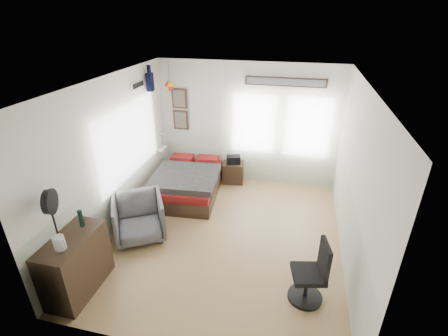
{
  "coord_description": "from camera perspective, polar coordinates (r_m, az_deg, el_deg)",
  "views": [
    {
      "loc": [
        1.06,
        -4.54,
        3.65
      ],
      "look_at": [
        -0.1,
        0.4,
        1.15
      ],
      "focal_mm": 26.0,
      "sensor_mm": 36.0,
      "label": 1
    }
  ],
  "objects": [
    {
      "name": "armchair",
      "position": [
        5.89,
        -14.74,
        -8.43
      ],
      "size": [
        1.14,
        1.15,
        0.77
      ],
      "primitive_type": "imported",
      "rotation": [
        0.0,
        0.0,
        0.53
      ],
      "color": "#505050",
      "rests_on": "ground_plane"
    },
    {
      "name": "wall_decor",
      "position": [
        7.03,
        -5.21,
        13.36
      ],
      "size": [
        3.55,
        1.32,
        1.44
      ],
      "color": "#3C261B",
      "rests_on": "room_shell"
    },
    {
      "name": "room_shell",
      "position": [
        5.28,
        -0.29,
        3.48
      ],
      "size": [
        4.02,
        4.52,
        2.71
      ],
      "color": "beige",
      "rests_on": "ground_plane"
    },
    {
      "name": "dresser",
      "position": [
        5.15,
        -24.57,
        -15.15
      ],
      "size": [
        0.48,
        1.0,
        0.9
      ],
      "primitive_type": "cube",
      "color": "#322115",
      "rests_on": "ground_plane"
    },
    {
      "name": "stand_fan",
      "position": [
        4.51,
        -28.32,
        -5.42
      ],
      "size": [
        0.18,
        0.32,
        0.8
      ],
      "rotation": [
        0.0,
        0.0,
        0.32
      ],
      "color": "black",
      "rests_on": "dresser"
    },
    {
      "name": "nightstand",
      "position": [
        7.53,
        1.63,
        -0.78
      ],
      "size": [
        0.51,
        0.43,
        0.47
      ],
      "primitive_type": "cube",
      "rotation": [
        0.0,
        0.0,
        0.12
      ],
      "color": "#322115",
      "rests_on": "ground_plane"
    },
    {
      "name": "black_bag",
      "position": [
        7.38,
        1.67,
        1.48
      ],
      "size": [
        0.35,
        0.28,
        0.18
      ],
      "primitive_type": "cube",
      "rotation": [
        0.0,
        0.0,
        0.27
      ],
      "color": "black",
      "rests_on": "nightstand"
    },
    {
      "name": "kettle",
      "position": [
        4.69,
        -26.98,
        -11.65
      ],
      "size": [
        0.16,
        0.14,
        0.19
      ],
      "rotation": [
        0.0,
        0.0,
        -0.2
      ],
      "color": "silver",
      "rests_on": "dresser"
    },
    {
      "name": "bed",
      "position": [
        7.03,
        -6.4,
        -2.6
      ],
      "size": [
        1.42,
        1.91,
        0.58
      ],
      "rotation": [
        0.0,
        0.0,
        0.08
      ],
      "color": "#322115",
      "rests_on": "ground_plane"
    },
    {
      "name": "ground_plane",
      "position": [
        5.93,
        0.06,
        -11.86
      ],
      "size": [
        4.0,
        4.5,
        0.01
      ],
      "primitive_type": "cube",
      "color": "tan"
    },
    {
      "name": "bottle",
      "position": [
        4.99,
        -23.87,
        -8.1
      ],
      "size": [
        0.06,
        0.06,
        0.25
      ],
      "primitive_type": "cylinder",
      "color": "black",
      "rests_on": "dresser"
    },
    {
      "name": "task_chair",
      "position": [
        4.78,
        15.15,
        -18.03
      ],
      "size": [
        0.5,
        0.5,
        0.95
      ],
      "rotation": [
        0.0,
        0.0,
        0.21
      ],
      "color": "black",
      "rests_on": "ground_plane"
    }
  ]
}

